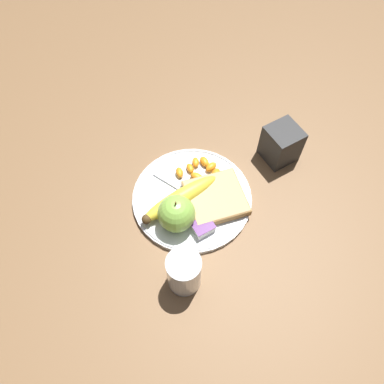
{
  "coord_description": "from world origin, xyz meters",
  "views": [
    {
      "loc": [
        -0.22,
        -0.37,
        0.75
      ],
      "look_at": [
        0.0,
        0.0,
        0.03
      ],
      "focal_mm": 35.0,
      "sensor_mm": 36.0,
      "label": 1
    }
  ],
  "objects": [
    {
      "name": "orange_segment_6",
      "position": [
        0.01,
        0.07,
        0.02
      ],
      "size": [
        0.02,
        0.03,
        0.02
      ],
      "color": "orange",
      "rests_on": "plate"
    },
    {
      "name": "orange_segment_0",
      "position": [
        0.03,
        0.06,
        0.02
      ],
      "size": [
        0.02,
        0.03,
        0.01
      ],
      "color": "orange",
      "rests_on": "plate"
    },
    {
      "name": "orange_segment_5",
      "position": [
        0.07,
        0.06,
        0.02
      ],
      "size": [
        0.02,
        0.03,
        0.02
      ],
      "color": "orange",
      "rests_on": "plate"
    },
    {
      "name": "jam_packet",
      "position": [
        -0.02,
        -0.08,
        0.02
      ],
      "size": [
        0.04,
        0.04,
        0.02
      ],
      "color": "silver",
      "rests_on": "plate"
    },
    {
      "name": "orange_segment_7",
      "position": [
        0.05,
        0.07,
        0.02
      ],
      "size": [
        0.03,
        0.03,
        0.02
      ],
      "color": "orange",
      "rests_on": "plate"
    },
    {
      "name": "orange_segment_4",
      "position": [
        0.07,
        0.02,
        0.02
      ],
      "size": [
        0.04,
        0.04,
        0.02
      ],
      "color": "orange",
      "rests_on": "plate"
    },
    {
      "name": "apple",
      "position": [
        -0.06,
        -0.04,
        0.05
      ],
      "size": [
        0.08,
        0.08,
        0.09
      ],
      "color": "#84BC47",
      "rests_on": "plate"
    },
    {
      "name": "juice_glass",
      "position": [
        -0.11,
        -0.16,
        0.05
      ],
      "size": [
        0.07,
        0.07,
        0.1
      ],
      "color": "silver",
      "rests_on": "ground_plane"
    },
    {
      "name": "bread_slice",
      "position": [
        0.04,
        -0.04,
        0.02
      ],
      "size": [
        0.15,
        0.14,
        0.02
      ],
      "color": "olive",
      "rests_on": "plate"
    },
    {
      "name": "banana",
      "position": [
        -0.03,
        -0.0,
        0.03
      ],
      "size": [
        0.2,
        0.05,
        0.04
      ],
      "color": "yellow",
      "rests_on": "plate"
    },
    {
      "name": "condiment_caddy",
      "position": [
        0.24,
        0.0,
        0.05
      ],
      "size": [
        0.07,
        0.07,
        0.09
      ],
      "color": "#2D2D2D",
      "rests_on": "ground_plane"
    },
    {
      "name": "orange_segment_3",
      "position": [
        0.08,
        0.04,
        0.02
      ],
      "size": [
        0.03,
        0.02,
        0.02
      ],
      "color": "orange",
      "rests_on": "plate"
    },
    {
      "name": "orange_segment_1",
      "position": [
        0.0,
        0.01,
        0.02
      ],
      "size": [
        0.04,
        0.03,
        0.02
      ],
      "color": "orange",
      "rests_on": "plate"
    },
    {
      "name": "ground_plane",
      "position": [
        0.0,
        0.0,
        0.0
      ],
      "size": [
        3.0,
        3.0,
        0.0
      ],
      "primitive_type": "plane",
      "color": "brown"
    },
    {
      "name": "fork",
      "position": [
        -0.0,
        0.01,
        0.01
      ],
      "size": [
        0.09,
        0.16,
        0.0
      ],
      "rotation": [
        0.0,
        0.0,
        11.43
      ],
      "color": "#B2B2B7",
      "rests_on": "plate"
    },
    {
      "name": "orange_segment_8",
      "position": [
        0.05,
        0.01,
        0.02
      ],
      "size": [
        0.02,
        0.03,
        0.01
      ],
      "color": "orange",
      "rests_on": "plate"
    },
    {
      "name": "plate",
      "position": [
        0.0,
        0.0,
        0.01
      ],
      "size": [
        0.27,
        0.27,
        0.01
      ],
      "color": "silver",
      "rests_on": "ground_plane"
    },
    {
      "name": "orange_segment_2",
      "position": [
        0.03,
        0.03,
        0.02
      ],
      "size": [
        0.03,
        0.04,
        0.02
      ],
      "color": "orange",
      "rests_on": "plate"
    }
  ]
}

